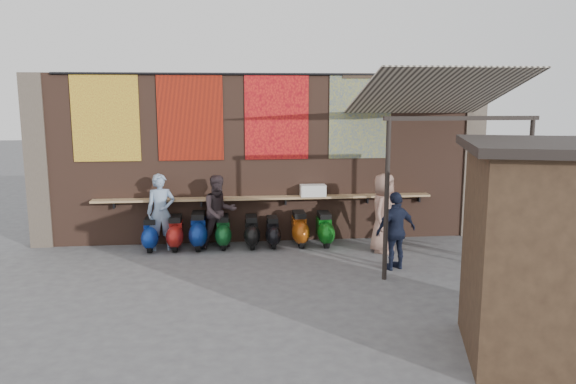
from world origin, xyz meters
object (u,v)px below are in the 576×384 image
Objects in this scene: shopper_grey at (505,228)px; market_stall at (575,258)px; shelf_box at (313,190)px; scooter_stool_6 at (300,229)px; shopper_tan at (383,213)px; scooter_stool_3 at (223,232)px; scooter_stool_1 at (176,233)px; diner_right at (219,212)px; scooter_stool_0 at (151,234)px; shopper_navy at (396,231)px; scooter_stool_4 at (252,232)px; scooter_stool_2 at (198,231)px; diner_left at (161,212)px; scooter_stool_7 at (325,229)px; scooter_stool_5 at (273,232)px.

shopper_grey is 0.54× the size of market_stall.
shelf_box is at bearing -28.58° from shopper_grey.
scooter_stool_6 is 2.01m from shopper_tan.
scooter_stool_6 is at bearing 0.05° from scooter_stool_3.
scooter_stool_1 is 1.03× the size of scooter_stool_3.
diner_right is at bearing -178.32° from scooter_stool_6.
shopper_navy is at bearing -21.17° from scooter_stool_0.
scooter_stool_1 is 1.05× the size of scooter_stool_4.
scooter_stool_3 reaches higher than scooter_stool_4.
shopper_tan is (4.16, -0.73, 0.48)m from scooter_stool_2.
market_stall reaches higher than diner_left.
scooter_stool_6 reaches higher than scooter_stool_0.
scooter_stool_7 is 0.51× the size of shopper_navy.
scooter_stool_5 is 0.41× the size of diner_left.
scooter_stool_2 reaches higher than scooter_stool_1.
scooter_stool_0 is 0.44× the size of diner_left.
scooter_stool_4 is 7.34m from market_stall.
diner_left reaches higher than diner_right.
scooter_stool_1 is at bearing 179.09° from scooter_stool_4.
scooter_stool_6 is (-0.35, -0.26, -0.87)m from shelf_box.
scooter_stool_4 is at bearing -55.20° from shopper_navy.
shopper_navy reaches higher than scooter_stool_2.
scooter_stool_3 is at bearing 0.98° from scooter_stool_1.
shopper_grey is (5.98, -1.79, -0.10)m from diner_right.
scooter_stool_4 is 0.49m from scooter_stool_5.
scooter_stool_1 is 1.09m from scooter_stool_3.
scooter_stool_6 is 4.52m from shopper_grey.
scooter_stool_7 is 1.47m from shopper_tan.
shopper_navy is at bearing -23.68° from scooter_stool_1.
scooter_stool_0 is at bearing -41.42° from shopper_navy.
scooter_stool_0 is (-3.78, -0.30, -0.90)m from shelf_box.
scooter_stool_1 is 0.53× the size of shopper_grey.
market_stall is at bearing -56.96° from scooter_stool_4.
scooter_stool_0 is 2.79m from scooter_stool_5.
shopper_grey reaches higher than scooter_stool_1.
scooter_stool_6 reaches higher than scooter_stool_4.
shopper_navy reaches higher than scooter_stool_7.
scooter_stool_5 is 0.65m from scooter_stool_6.
scooter_stool_0 is at bearing -175.51° from shelf_box.
scooter_stool_4 is at bearing -19.16° from diner_right.
scooter_stool_7 is (4.02, -0.04, 0.02)m from scooter_stool_0.
scooter_stool_1 is 0.47× the size of diner_right.
diner_left is 1.10× the size of shopper_navy.
scooter_stool_7 is 6.54m from market_stall.
shopper_grey reaches higher than scooter_stool_0.
shopper_navy is (2.83, -1.98, 0.43)m from scooter_stool_4.
scooter_stool_0 is 1.65m from scooter_stool_3.
shopper_tan is at bearing -11.67° from scooter_stool_3.
shopper_grey reaches higher than shelf_box.
scooter_stool_4 is (2.30, -0.01, -0.00)m from scooter_stool_0.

